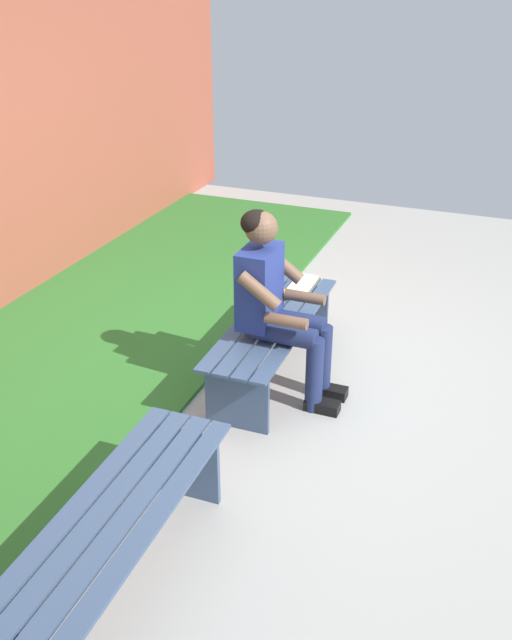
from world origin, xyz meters
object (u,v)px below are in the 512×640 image
(bench_far, at_px, (116,531))
(apple, at_px, (286,294))
(book_open, at_px, (301,286))
(person_seated, at_px, (277,300))
(bench_near, at_px, (273,333))

(bench_far, distance_m, apple, 2.29)
(bench_far, xyz_separation_m, apple, (-2.29, -0.03, 0.14))
(apple, relative_size, book_open, 0.19)
(bench_far, relative_size, book_open, 3.75)
(person_seated, relative_size, book_open, 2.97)
(apple, distance_m, book_open, 0.23)
(bench_near, bearing_deg, book_open, 179.27)
(bench_near, bearing_deg, bench_far, -0.00)
(person_seated, distance_m, book_open, 0.79)
(person_seated, bearing_deg, bench_near, -153.70)
(bench_near, relative_size, apple, 19.90)
(bench_near, xyz_separation_m, bench_far, (1.96, -0.00, 0.00))
(person_seated, xyz_separation_m, apple, (-0.52, -0.12, -0.21))
(bench_far, relative_size, apple, 20.07)
(bench_far, bearing_deg, bench_near, 180.00)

